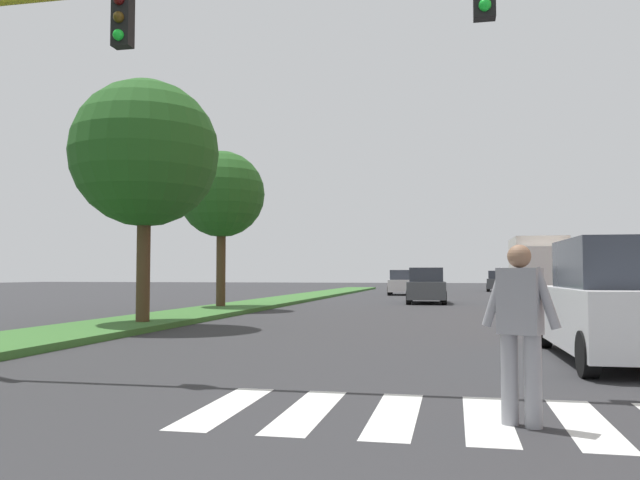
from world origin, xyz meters
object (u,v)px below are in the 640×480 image
Objects in this scene: sedan_midblock at (426,287)px; sedan_distant at (402,283)px; traffic_light_gantry at (122,69)px; sedan_far_horizon at (499,282)px; truck_box_delivery at (540,269)px; pedestrian_performer at (520,325)px; suv_crossing at (619,304)px; tree_mid at (145,154)px; tree_far at (221,195)px.

sedan_midblock is 1.07× the size of sedan_distant.
traffic_light_gantry is 46.32m from sedan_far_horizon.
traffic_light_gantry reaches higher than truck_box_delivery.
truck_box_delivery is at bearing 82.52° from pedestrian_performer.
pedestrian_performer is 47.64m from sedan_far_horizon.
suv_crossing is 0.75× the size of truck_box_delivery.
suv_crossing is at bearing -23.54° from tree_mid.
suv_crossing is 19.99m from truck_box_delivery.
sedan_far_horizon is at bearing 79.81° from traffic_light_gantry.
suv_crossing is at bearing -79.06° from sedan_midblock.
traffic_light_gantry is 35.30m from sedan_distant.
sedan_midblock is at bearing 44.55° from tree_far.
tree_mid reaches higher than sedan_far_horizon.
sedan_midblock is 22.85m from sedan_far_horizon.
sedan_distant is (5.52, 19.49, -3.75)m from tree_far.
sedan_midblock is at bearing 100.94° from suv_crossing.
tree_mid is at bearing -99.56° from sedan_distant.
tree_far is 1.47× the size of sedan_distant.
pedestrian_performer is at bearing -47.66° from tree_mid.
sedan_distant is (-6.04, 32.31, -0.16)m from suv_crossing.
tree_far is 11.34m from sedan_midblock.
traffic_light_gantry is at bearing -110.63° from truck_box_delivery.
sedan_midblock is (6.77, 15.67, -3.84)m from tree_mid.
tree_mid is at bearing 156.46° from suv_crossing.
tree_mid is 28.30m from sedan_distant.
tree_far is 1.48× the size of sedan_far_horizon.
traffic_light_gantry is 2.02× the size of suv_crossing.
pedestrian_performer is 37.42m from sedan_distant.
sedan_distant is at bearing -123.77° from sedan_far_horizon.
tree_mid is 1.46× the size of sedan_midblock.
sedan_distant is 14.40m from truck_box_delivery.
tree_mid is at bearing 132.34° from pedestrian_performer.
suv_crossing is (2.00, 4.89, -0.00)m from pedestrian_performer.
tree_far is at bearing 118.38° from pedestrian_performer.
sedan_midblock reaches higher than sedan_distant.
pedestrian_performer is (9.57, -17.71, -3.59)m from tree_far.
suv_crossing is 32.87m from sedan_distant.
truck_box_delivery reaches higher than sedan_distant.
tree_mid is 8.21m from tree_far.
traffic_light_gantry is 2.26× the size of sedan_distant.
tree_far is at bearing 132.05° from suv_crossing.
pedestrian_performer is at bearing -85.62° from sedan_midblock.
pedestrian_performer is at bearing -83.79° from sedan_distant.
suv_crossing is 1.12× the size of sedan_distant.
tree_mid is at bearing 114.62° from traffic_light_gantry.
tree_mid is 8.19m from traffic_light_gantry.
sedan_far_horizon is 0.67× the size of truck_box_delivery.
traffic_light_gantry is (3.41, -7.44, -0.24)m from tree_mid.
truck_box_delivery reaches higher than suv_crossing.
sedan_midblock is at bearing 175.60° from truck_box_delivery.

